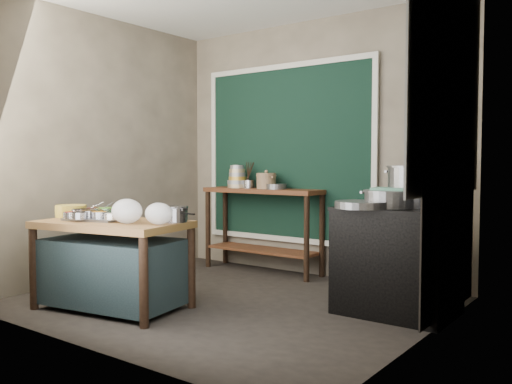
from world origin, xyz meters
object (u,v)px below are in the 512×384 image
Objects in this scene: saucepan at (174,214)px; utensil_cup at (249,184)px; ceramic_crock at (266,182)px; prep_table at (113,265)px; stock_pot at (413,186)px; steamer at (390,199)px; condiment_tray at (97,219)px; yellow_basin at (71,211)px; stove_block at (397,262)px; back_counter at (262,230)px.

saucepan is 1.58× the size of utensil_cup.
prep_table is at bearing -94.97° from ceramic_crock.
stock_pot is (1.60, 1.15, 0.23)m from saucepan.
steamer is at bearing 38.31° from saucepan.
saucepan is at bearing 22.92° from condiment_tray.
yellow_basin is at bearing -103.59° from utensil_cup.
condiment_tray is at bearing -151.89° from saucepan.
steamer reaches higher than prep_table.
steamer reaches higher than condiment_tray.
steamer is (1.48, 0.97, 0.13)m from saucepan.
utensil_cup is 2.22m from steamer.
stove_block is (2.00, 1.30, 0.05)m from prep_table.
stove_block is 2.05m from ceramic_crock.
stock_pot is (1.91, -0.59, 0.02)m from ceramic_crock.
stove_block reaches higher than prep_table.
prep_table is 2.39m from stove_block.
yellow_basin is at bearing -153.49° from stove_block.
saucepan is at bearing -80.16° from ceramic_crock.
back_counter is at bearing 158.98° from stove_block.
ceramic_crock reaches higher than steamer.
yellow_basin is 1.13× the size of saucepan.
stock_pot is 1.00× the size of steamer.
prep_table is at bearing -146.40° from saucepan.
saucepan is at bearing 13.21° from yellow_basin.
stock_pot reaches higher than saucepan.
utensil_cup is 0.36× the size of steamer.
ceramic_crock reaches higher than saucepan.
prep_table is 2.11m from ceramic_crock.
saucepan is at bearing -78.00° from back_counter.
stock_pot is at bearing 56.31° from steamer.
back_counter is 2.16m from yellow_basin.
back_counter reaches higher than prep_table.
utensil_cup is 0.67× the size of ceramic_crock.
stock_pot reaches higher than yellow_basin.
yellow_basin reaches higher than prep_table.
stock_pot is at bearing -17.43° from back_counter.
condiment_tray is (-0.28, -2.05, 0.29)m from back_counter.
stock_pot is (0.08, 0.11, 0.62)m from stove_block.
prep_table is at bearing -0.68° from yellow_basin.
ceramic_crock reaches higher than yellow_basin.
stove_block is 0.64m from stock_pot.
steamer reaches higher than back_counter.
condiment_tray is at bearing -3.40° from yellow_basin.
ceramic_crock reaches higher than condiment_tray.
stock_pot is at bearing -17.28° from ceramic_crock.
steamer is (2.06, -0.82, -0.05)m from utensil_cup.
back_counter is 2.97× the size of condiment_tray.
steamer is at bearing 22.23° from prep_table.
back_counter is at bearing 156.59° from steamer.
stove_block reaches higher than condiment_tray.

